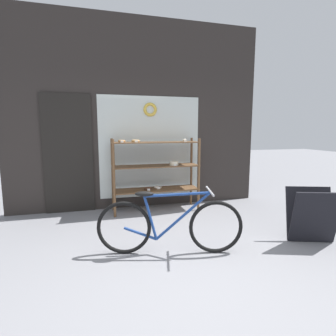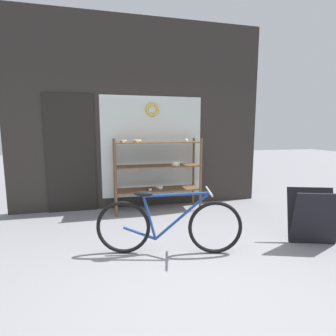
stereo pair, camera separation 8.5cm
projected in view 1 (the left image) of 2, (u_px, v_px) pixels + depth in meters
name	position (u px, v px, depth m)	size (l,w,h in m)	color
ground_plane	(186.00, 284.00, 2.52)	(30.00, 30.00, 0.00)	gray
storefront_facade	(137.00, 118.00, 4.89)	(4.75, 0.13, 3.50)	#2D2826
display_case	(156.00, 168.00, 4.75)	(1.56, 0.44, 1.32)	brown
bicycle	(169.00, 225.00, 3.11)	(1.70, 0.56, 0.78)	black
sandwich_board	(312.00, 216.00, 3.43)	(0.67, 0.55, 0.71)	black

